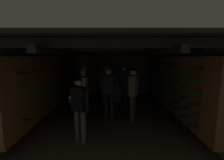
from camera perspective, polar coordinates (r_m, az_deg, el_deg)
ground_plane at (r=5.70m, az=-0.28°, el=-12.43°), size 8.40×8.40×0.00m
room_shell at (r=5.63m, az=-0.22°, el=2.19°), size 4.72×6.52×2.41m
wine_crate_stack at (r=7.14m, az=1.65°, el=-4.32°), size 0.52×0.35×0.90m
display_bottle at (r=7.10m, az=2.22°, el=0.40°), size 0.08×0.08×0.35m
person_host_center at (r=5.10m, az=-0.95°, el=-2.97°), size 0.54×0.33×1.69m
person_guest_mid_left at (r=5.13m, az=-10.08°, el=-3.60°), size 0.26×0.54×1.62m
person_guest_far_right at (r=5.95m, az=4.61°, el=-1.13°), size 0.44×0.44×1.72m
person_guest_mid_right at (r=4.90m, az=7.97°, el=-3.43°), size 0.35×0.49×1.70m
person_guest_near_left at (r=3.77m, az=-11.55°, el=-8.59°), size 0.48×0.36×1.58m
person_guest_far_left at (r=6.31m, az=-9.79°, el=-1.16°), size 0.39×0.46×1.64m
person_guest_rear_center at (r=6.49m, az=-2.09°, el=-0.31°), size 0.54×0.36×1.71m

